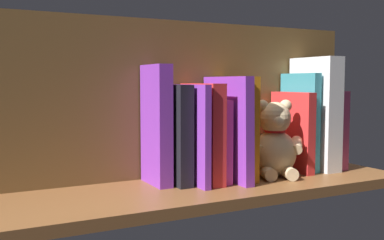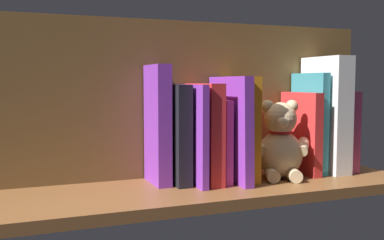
% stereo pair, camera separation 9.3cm
% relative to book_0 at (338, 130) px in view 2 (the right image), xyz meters
% --- Properties ---
extents(ground_plane, '(0.97, 0.27, 0.02)m').
position_rel_book_0_xyz_m(ground_plane, '(0.40, 0.03, -0.11)').
color(ground_plane, brown).
extents(shelf_back_panel, '(0.97, 0.02, 0.35)m').
position_rel_book_0_xyz_m(shelf_back_panel, '(0.40, -0.08, 0.08)').
color(shelf_back_panel, brown).
rests_on(shelf_back_panel, ground_plane).
extents(book_0, '(0.02, 0.13, 0.19)m').
position_rel_book_0_xyz_m(book_0, '(0.00, 0.00, 0.00)').
color(book_0, '#B23F72').
rests_on(book_0, ground_plane).
extents(dictionary_thick_white, '(0.05, 0.14, 0.27)m').
position_rel_book_0_xyz_m(dictionary_thick_white, '(0.04, 0.01, 0.04)').
color(dictionary_thick_white, silver).
rests_on(dictionary_thick_white, ground_plane).
extents(book_1, '(0.02, 0.12, 0.23)m').
position_rel_book_0_xyz_m(book_1, '(0.08, -0.00, 0.02)').
color(book_1, teal).
rests_on(book_1, ground_plane).
extents(book_2, '(0.02, 0.14, 0.19)m').
position_rel_book_0_xyz_m(book_2, '(0.11, 0.00, -0.00)').
color(book_2, red).
rests_on(book_2, ground_plane).
extents(teddy_bear, '(0.13, 0.13, 0.17)m').
position_rel_book_0_xyz_m(teddy_bear, '(0.19, 0.03, -0.02)').
color(teddy_bear, '#D1B284').
rests_on(teddy_bear, ground_plane).
extents(book_3, '(0.02, 0.15, 0.22)m').
position_rel_book_0_xyz_m(book_3, '(0.27, 0.01, 0.02)').
color(book_3, orange).
rests_on(book_3, ground_plane).
extents(book_4, '(0.02, 0.17, 0.22)m').
position_rel_book_0_xyz_m(book_4, '(0.30, 0.02, 0.02)').
color(book_4, purple).
rests_on(book_4, ground_plane).
extents(book_5, '(0.02, 0.14, 0.18)m').
position_rel_book_0_xyz_m(book_5, '(0.33, 0.00, -0.01)').
color(book_5, '#B23F72').
rests_on(book_5, ground_plane).
extents(book_6, '(0.03, 0.15, 0.21)m').
position_rel_book_0_xyz_m(book_6, '(0.36, 0.01, 0.01)').
color(book_6, red).
rests_on(book_6, ground_plane).
extents(book_7, '(0.01, 0.15, 0.21)m').
position_rel_book_0_xyz_m(book_7, '(0.39, 0.01, 0.01)').
color(book_7, purple).
rests_on(book_7, ground_plane).
extents(book_8, '(0.03, 0.12, 0.21)m').
position_rel_book_0_xyz_m(book_8, '(0.42, -0.00, 0.01)').
color(book_8, black).
rests_on(book_8, ground_plane).
extents(book_9, '(0.03, 0.10, 0.25)m').
position_rel_book_0_xyz_m(book_9, '(0.45, -0.01, 0.03)').
color(book_9, purple).
rests_on(book_9, ground_plane).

